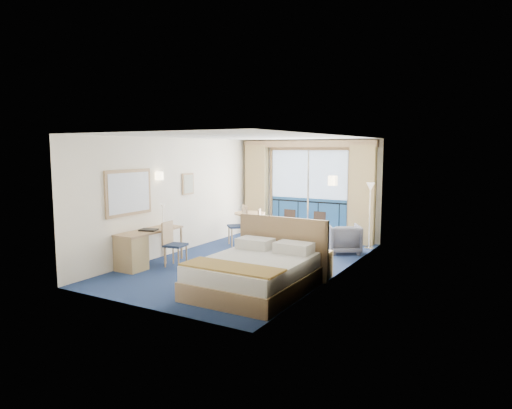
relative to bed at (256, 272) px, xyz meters
name	(u,v)px	position (x,y,z in m)	size (l,w,h in m)	color
floor	(248,262)	(-1.13, 1.65, -0.33)	(6.50, 6.50, 0.00)	navy
room_walls	(248,180)	(-1.13, 1.65, 1.45)	(4.04, 6.54, 2.72)	white
balcony_door	(308,196)	(-1.14, 4.87, 0.82)	(2.36, 0.03, 2.52)	navy
curtain_left	(257,190)	(-2.68, 4.72, 0.95)	(0.65, 0.22, 2.55)	tan
curtain_right	(362,195)	(0.42, 4.72, 0.95)	(0.65, 0.22, 2.55)	tan
pelmet	(307,144)	(-1.13, 4.75, 2.25)	(3.80, 0.25, 0.18)	tan
mirror	(129,193)	(-3.11, 0.15, 1.22)	(0.05, 1.25, 0.95)	tan
wall_print	(188,184)	(-3.11, 2.10, 1.27)	(0.04, 0.42, 0.52)	tan
sconce_left	(159,176)	(-3.07, 1.05, 1.52)	(0.18, 0.18, 0.18)	beige
sconce_right	(333,181)	(0.81, 1.50, 1.52)	(0.18, 0.18, 0.18)	beige
bed	(256,272)	(0.00, 0.00, 0.00)	(1.85, 2.20, 1.16)	tan
nightstand	(320,264)	(0.65, 1.31, -0.07)	(0.40, 0.38, 0.52)	tan
phone	(322,250)	(0.69, 1.28, 0.23)	(0.17, 0.13, 0.07)	beige
armchair	(344,239)	(0.35, 3.57, 0.01)	(0.72, 0.74, 0.68)	#484B57
floor_lamp	(370,199)	(0.75, 4.28, 0.91)	(0.23, 0.23, 1.63)	silver
desk	(135,249)	(-2.85, 0.03, 0.09)	(0.54, 1.58, 0.74)	tan
desk_chair	(172,241)	(-2.37, 0.60, 0.20)	(0.46, 0.46, 0.93)	#1D2A45
folder	(149,230)	(-2.82, 0.40, 0.43)	(0.35, 0.26, 0.03)	black
desk_lamp	(163,210)	(-2.95, 1.00, 0.77)	(0.12, 0.12, 0.47)	silver
round_table	(250,219)	(-2.35, 3.75, 0.24)	(0.83, 0.83, 0.75)	tan
table_chair_a	(263,224)	(-1.79, 3.51, 0.18)	(0.51, 0.51, 0.90)	#1D2A45
table_chair_b	(240,223)	(-2.24, 3.11, 0.24)	(0.62, 0.62, 1.01)	#1D2A45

